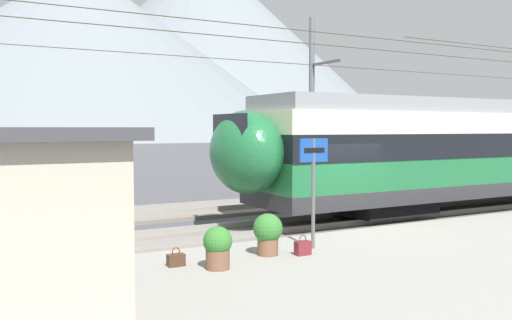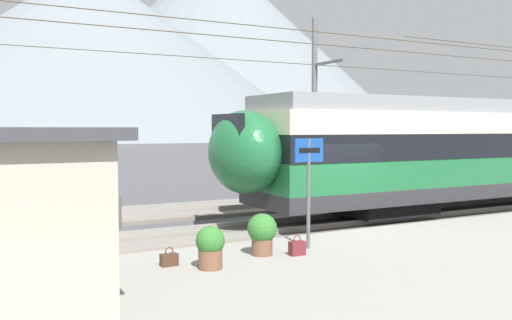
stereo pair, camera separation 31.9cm
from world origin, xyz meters
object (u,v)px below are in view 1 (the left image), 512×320
Objects in this scene: handbag_beside_passenger at (176,260)px; train_near_platform at (511,147)px; passenger_walking at (114,223)px; potted_plant_by_shelter at (218,245)px; catenary_mast_far_side at (313,104)px; platform_sign at (313,168)px; potted_plant_platform_edge at (268,231)px; handbag_near_sign at (303,248)px.

train_near_platform is at bearing 13.65° from handbag_beside_passenger.
potted_plant_by_shelter is (1.79, -0.37, -0.51)m from passenger_walking.
passenger_walking is at bearing -138.26° from catenary_mast_far_side.
train_near_platform is at bearing 17.07° from platform_sign.
passenger_walking is 3.19m from potted_plant_platform_edge.
potted_plant_platform_edge is at bearing 2.78° from passenger_walking.
train_near_platform is 13.90× the size of passenger_walking.
platform_sign is 1.71m from potted_plant_platform_edge.
potted_plant_by_shelter is at bearing -163.59° from train_near_platform.
handbag_near_sign is at bearing 5.03° from potted_plant_by_shelter.
catenary_mast_far_side is 122.14× the size of handbag_beside_passenger.
handbag_beside_passenger is at bearing -179.27° from platform_sign.
catenary_mast_far_side is (-4.40, 6.25, 1.73)m from train_near_platform.
handbag_near_sign is (-0.56, -0.43, -1.58)m from platform_sign.
potted_plant_platform_edge is 1.46m from potted_plant_by_shelter.
handbag_near_sign is (-7.36, -10.12, -3.46)m from catenary_mast_far_side.
platform_sign is 2.77× the size of potted_plant_platform_edge.
potted_plant_platform_edge is (-12.38, -3.53, -1.39)m from train_near_platform.
catenary_mast_far_side is 14.26m from potted_plant_by_shelter.
passenger_walking reaches higher than handbag_near_sign.
handbag_beside_passenger is at bearing 136.26° from potted_plant_by_shelter.
handbag_near_sign reaches higher than handbag_beside_passenger.
train_near_platform is 14.40m from potted_plant_by_shelter.
passenger_walking is 1.47m from handbag_beside_passenger.
handbag_near_sign is at bearing -161.77° from train_near_platform.
passenger_walking is (-4.33, -0.24, -0.78)m from platform_sign.
train_near_platform is 12.50m from handbag_near_sign.
train_near_platform is 14.85m from handbag_beside_passenger.
platform_sign reaches higher than potted_plant_platform_edge.
passenger_walking is at bearing -177.22° from potted_plant_platform_edge.
handbag_beside_passenger is (-9.93, -9.73, -3.49)m from catenary_mast_far_side.
train_near_platform is 11.72m from platform_sign.
handbag_beside_passenger is at bearing 178.59° from potted_plant_platform_edge.
potted_plant_by_shelter is (0.59, -0.57, 0.32)m from handbag_beside_passenger.
catenary_mast_far_side is 51.17× the size of potted_plant_platform_edge.
handbag_beside_passenger is 1.99m from potted_plant_platform_edge.
handbag_beside_passenger is (1.20, 0.20, -0.82)m from passenger_walking.
handbag_near_sign is 0.79m from potted_plant_platform_edge.
platform_sign reaches higher than handbag_beside_passenger.
handbag_beside_passenger is at bearing -166.35° from train_near_platform.
potted_plant_by_shelter is (-13.74, -4.05, -1.44)m from train_near_platform.
potted_plant_by_shelter is at bearing -174.97° from handbag_near_sign.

